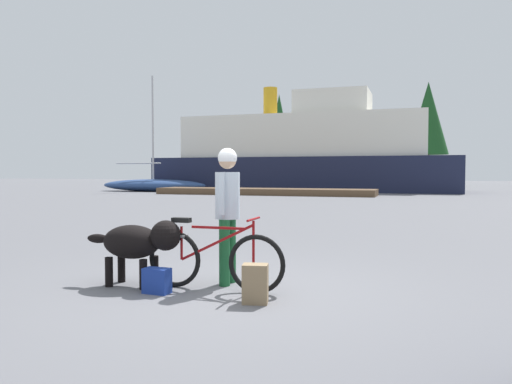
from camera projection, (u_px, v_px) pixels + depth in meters
The scene contains 12 objects.
ground_plane at pixel (227, 291), 6.09m from camera, with size 160.00×160.00×0.00m, color slate.
bicycle at pixel (213, 259), 6.12m from camera, with size 1.81×0.44×0.91m.
person_cyclist at pixel (228, 202), 6.44m from camera, with size 0.32×0.53×1.77m.
dog at pixel (139, 242), 6.33m from camera, with size 1.35×0.51×0.86m.
backpack at pixel (255, 284), 5.52m from camera, with size 0.28×0.20×0.44m, color #8C7251.
handbag_pannier at pixel (157, 281), 5.97m from camera, with size 0.32×0.18×0.31m, color navy.
dock_pier at pixel (264, 192), 31.57m from camera, with size 14.03×2.61×0.40m, color brown.
ferry_boat at pixel (305, 154), 38.74m from camera, with size 22.84×7.26×8.15m.
sailboat_moored at pixel (153, 185), 36.83m from camera, with size 8.45×2.36×8.55m.
pine_tree_far_left at pixel (279, 129), 57.41m from camera, with size 3.29×3.29×10.43m.
pine_tree_center at pixel (428, 118), 51.98m from camera, with size 4.19×4.19×10.88m.
pine_tree_mid_back at pixel (308, 126), 60.40m from camera, with size 4.23×4.23×11.62m.
Camera 1 is at (2.22, -5.62, 1.47)m, focal length 34.80 mm.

